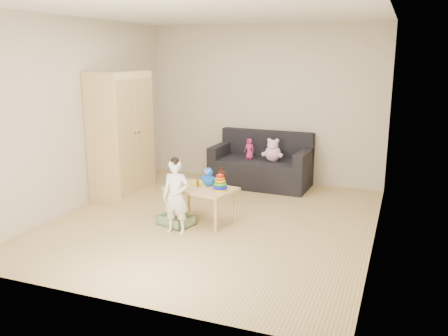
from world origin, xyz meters
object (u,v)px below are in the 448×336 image
at_px(wardrobe, 121,135).
at_px(play_table, 201,204).
at_px(toddler, 176,197).
at_px(sofa, 260,173).

xyz_separation_m(wardrobe, play_table, (1.59, -0.66, -0.71)).
height_order(wardrobe, toddler, wardrobe).
xyz_separation_m(sofa, play_table, (-0.22, -1.90, 0.00)).
height_order(play_table, toddler, toddler).
bearing_deg(wardrobe, play_table, -22.42).
bearing_deg(wardrobe, toddler, -37.64).
xyz_separation_m(wardrobe, toddler, (1.47, -1.14, -0.49)).
xyz_separation_m(wardrobe, sofa, (1.81, 1.25, -0.71)).
distance_m(wardrobe, play_table, 1.86).
bearing_deg(sofa, toddler, -95.75).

